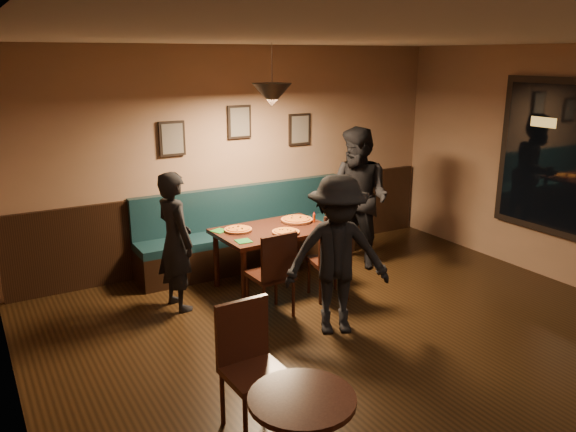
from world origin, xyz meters
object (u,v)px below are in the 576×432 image
object	(u,v)px
chair_near_right	(329,260)
tabasco_bottle	(314,217)
booth_bench	(251,228)
soda_glass	(326,223)
chair_near_left	(270,273)
cafe_chair_far	(255,371)
diner_left	(175,241)
dining_table	(273,257)
diner_right	(358,198)
diner_front	(337,256)

from	to	relation	value
chair_near_right	tabasco_bottle	xyz separation A→B (m)	(0.18, 0.60, 0.33)
booth_bench	soda_glass	distance (m)	1.19
chair_near_left	cafe_chair_far	distance (m)	1.96
chair_near_right	diner_left	bearing A→B (deg)	169.67
booth_bench	cafe_chair_far	distance (m)	3.47
dining_table	diner_right	distance (m)	1.40
diner_right	diner_front	world-z (taller)	diner_right
soda_glass	diner_front	bearing A→B (deg)	-118.86
diner_front	dining_table	bearing A→B (deg)	112.30
dining_table	diner_front	size ratio (longest dim) A/B	0.83
chair_near_left	chair_near_right	bearing A→B (deg)	3.40
dining_table	tabasco_bottle	xyz separation A→B (m)	(0.57, -0.00, 0.42)
diner_front	cafe_chair_far	distance (m)	1.76
booth_bench	soda_glass	world-z (taller)	booth_bench
dining_table	tabasco_bottle	bearing A→B (deg)	-2.69
chair_near_right	diner_right	bearing A→B (deg)	46.77
soda_glass	tabasco_bottle	size ratio (longest dim) A/B	1.10
diner_left	tabasco_bottle	size ratio (longest dim) A/B	11.70
chair_near_left	chair_near_right	size ratio (longest dim) A/B	1.05
dining_table	diner_right	size ratio (longest dim) A/B	0.73
tabasco_bottle	cafe_chair_far	xyz separation A→B (m)	(-2.01, -2.35, -0.29)
booth_bench	chair_near_right	world-z (taller)	booth_bench
chair_near_right	soda_glass	world-z (taller)	chair_near_right
diner_left	tabasco_bottle	xyz separation A→B (m)	(1.76, 0.01, 0.02)
diner_right	tabasco_bottle	world-z (taller)	diner_right
cafe_chair_far	dining_table	bearing A→B (deg)	-123.30
chair_near_left	tabasco_bottle	distance (m)	1.23
chair_near_left	cafe_chair_far	bearing A→B (deg)	-123.80
chair_near_right	diner_front	world-z (taller)	diner_front
chair_near_left	diner_left	xyz separation A→B (m)	(-0.78, 0.67, 0.29)
tabasco_bottle	cafe_chair_far	distance (m)	3.10
diner_left	cafe_chair_far	xyz separation A→B (m)	(-0.24, -2.34, -0.28)
dining_table	tabasco_bottle	distance (m)	0.71
diner_left	cafe_chair_far	distance (m)	2.36
diner_left	soda_glass	xyz separation A→B (m)	(1.75, -0.28, 0.02)
cafe_chair_far	diner_front	bearing A→B (deg)	-146.42
chair_near_left	diner_left	bearing A→B (deg)	137.43
chair_near_right	tabasco_bottle	size ratio (longest dim) A/B	6.90
chair_near_right	diner_front	xyz separation A→B (m)	(-0.41, -0.74, 0.35)
chair_near_right	cafe_chair_far	size ratio (longest dim) A/B	0.93
chair_near_right	soda_glass	size ratio (longest dim) A/B	6.30
dining_table	diner_left	distance (m)	1.26
soda_glass	booth_bench	bearing A→B (deg)	113.69
diner_left	tabasco_bottle	distance (m)	1.76
chair_near_right	diner_left	world-z (taller)	diner_left
dining_table	soda_glass	size ratio (longest dim) A/B	9.32
soda_glass	chair_near_left	bearing A→B (deg)	-158.17
diner_left	soda_glass	distance (m)	1.77
diner_left	cafe_chair_far	bearing A→B (deg)	165.63
booth_bench	tabasco_bottle	distance (m)	0.95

